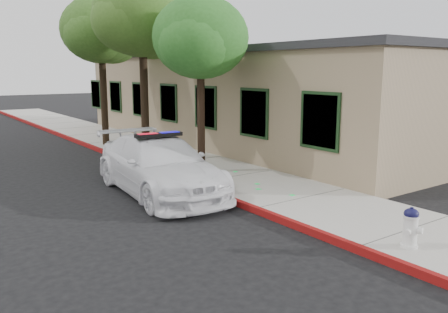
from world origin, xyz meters
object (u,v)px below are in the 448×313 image
Objects in this scene: street_tree_far at (102,33)px; street_tree_near at (201,42)px; fire_hydrant at (411,227)px; police_car at (160,165)px; clapboard_building at (245,97)px; street_tree_mid at (142,20)px.

street_tree_near is at bearing -86.37° from street_tree_far.
police_car is at bearing 85.05° from fire_hydrant.
clapboard_building is 3.79× the size of street_tree_near.
street_tree_mid is (1.68, 4.28, 4.34)m from police_car.
street_tree_mid reaches higher than clapboard_building.
street_tree_far is (-5.95, 2.25, 2.80)m from clapboard_building.
clapboard_building reaches higher than police_car.
fire_hydrant is (-5.93, -12.57, -1.59)m from clapboard_building.
clapboard_building is at bearing -20.76° from street_tree_far.
street_tree_far reaches higher than street_tree_near.
street_tree_far reaches higher than clapboard_building.
street_tree_near is 7.09m from street_tree_far.
police_car is 0.88× the size of street_tree_far.
clapboard_building is at bearing 15.75° from street_tree_mid.
street_tree_near is at bearing 32.92° from police_car.
clapboard_building is at bearing 41.03° from street_tree_near.
clapboard_building is 7.60m from street_tree_near.
street_tree_near is (2.15, 1.17, 3.46)m from police_car.
street_tree_far is at bearing 89.72° from street_tree_mid.
police_car is 1.02× the size of street_tree_near.
street_tree_mid is 3.94m from street_tree_far.
street_tree_far is (0.02, 3.94, -0.21)m from street_tree_mid.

